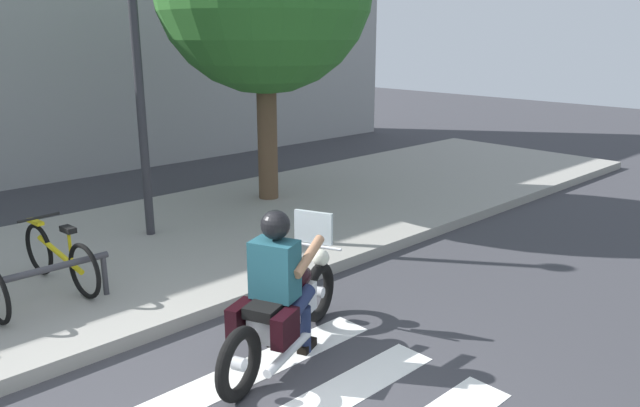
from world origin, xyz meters
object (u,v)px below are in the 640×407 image
object	(u,v)px
rider	(279,275)
bicycle_5	(60,257)
street_lamp	(137,55)
motorcycle	(284,309)

from	to	relation	value
rider	bicycle_5	size ratio (longest dim) A/B	0.87
rider	street_lamp	world-z (taller)	street_lamp
bicycle_5	street_lamp	distance (m)	2.85
street_lamp	motorcycle	bearing A→B (deg)	-99.48
motorcycle	street_lamp	distance (m)	4.29
rider	street_lamp	bearing A→B (deg)	79.48
rider	street_lamp	distance (m)	4.16
motorcycle	bicycle_5	size ratio (longest dim) A/B	1.25
motorcycle	street_lamp	xyz separation A→B (m)	(0.61, 3.66, 2.15)
bicycle_5	street_lamp	bearing A→B (deg)	31.71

